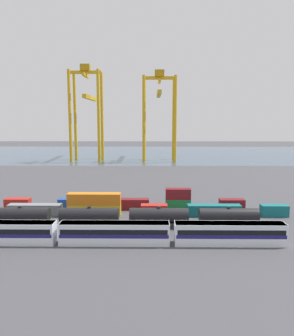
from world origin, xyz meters
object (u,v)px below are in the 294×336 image
Objects in this scene: shipping_container_2 at (94,210)px; shipping_container_14 at (232,204)px; freight_tank_row at (89,217)px; shipping_container_1 at (35,210)px; shipping_container_4 at (154,210)px; passenger_train at (115,232)px; gantry_crane_central at (159,106)px; gantry_crane_west at (87,104)px.

shipping_container_14 is (32.71, 5.54, 0.00)m from shipping_container_2.
shipping_container_1 is (-14.04, 8.24, -0.74)m from freight_tank_row.
freight_tank_row reaches higher than shipping_container_4.
gantry_crane_central reaches higher than passenger_train.
freight_tank_row is at bearing -87.53° from shipping_container_2.
shipping_container_2 is 13.68m from shipping_container_4.
gantry_crane_west is 37.98m from gantry_crane_central.
shipping_container_2 is (13.68, 0.00, 0.00)m from shipping_container_1.
shipping_container_14 is (26.16, 23.29, -0.84)m from passenger_train.
shipping_container_1 is 109.93m from gantry_crane_west.
passenger_train is at bearing -56.88° from freight_tank_row.
shipping_container_4 is at bearing 68.11° from passenger_train.
shipping_container_1 and shipping_container_4 have the same top height.
shipping_container_2 is 2.00× the size of shipping_container_14.
shipping_container_1 is 1.00× the size of shipping_container_2.
shipping_container_14 is 117.27m from gantry_crane_west.
shipping_container_1 is 2.00× the size of shipping_container_14.
gantry_crane_central is (10.61, 123.85, 26.52)m from passenger_train.
gantry_crane_west is at bearing 100.49° from freight_tank_row.
freight_tank_row reaches higher than shipping_container_2.
shipping_container_1 is at bearing 138.76° from passenger_train.
freight_tank_row is 118.60m from gantry_crane_central.
shipping_container_2 is at bearing 92.47° from freight_tank_row.
passenger_train is at bearing -41.24° from shipping_container_1.
freight_tank_row reaches higher than passenger_train.
shipping_container_2 is 2.00× the size of shipping_container_4.
gantry_crane_central is at bearing 88.12° from shipping_container_4.
gantry_crane_central reaches higher than freight_tank_row.
gantry_crane_west is (-20.81, 106.05, 28.04)m from shipping_container_2.
passenger_train is 35.03m from shipping_container_14.
gantry_crane_west is (-53.53, 100.51, 28.04)m from shipping_container_14.
freight_tank_row is 16.29m from shipping_container_1.
passenger_train reaches higher than shipping_container_4.
passenger_train is 11.35m from freight_tank_row.
gantry_crane_central is (30.84, 106.11, 27.37)m from shipping_container_1.
shipping_container_1 is 46.73m from shipping_container_14.
freight_tank_row is at bearing -79.51° from gantry_crane_west.
gantry_crane_west is (-27.37, 123.79, 27.19)m from passenger_train.
passenger_train is at bearing -77.53° from gantry_crane_west.
gantry_crane_west reaches higher than gantry_crane_central.
shipping_container_4 is 1.00× the size of shipping_container_14.
shipping_container_1 is at bearing 149.59° from freight_tank_row.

